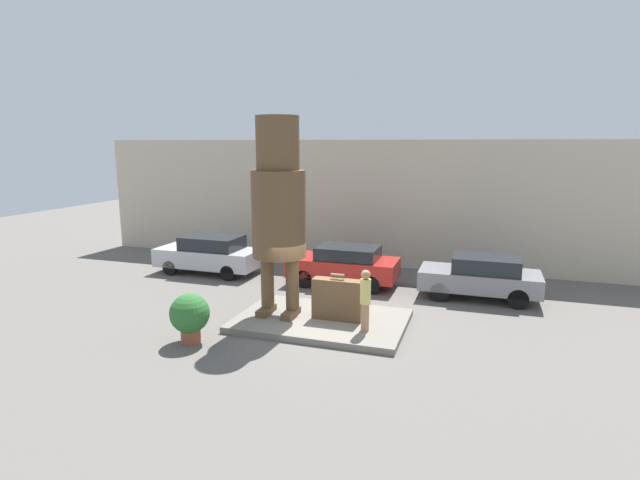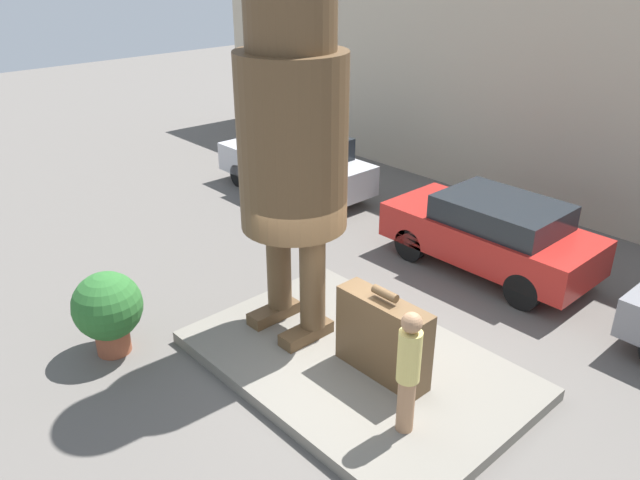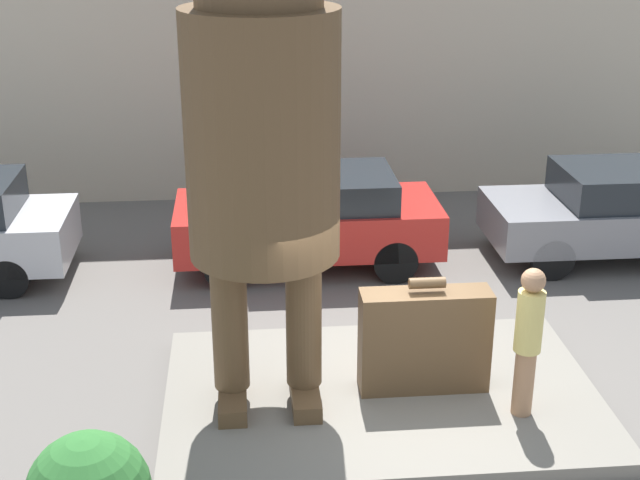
# 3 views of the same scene
# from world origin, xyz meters

# --- Properties ---
(ground_plane) EXTENTS (60.00, 60.00, 0.00)m
(ground_plane) POSITION_xyz_m (0.00, 0.00, 0.00)
(ground_plane) COLOR #605B56
(pedestal) EXTENTS (5.16, 3.43, 0.20)m
(pedestal) POSITION_xyz_m (0.00, 0.00, 0.10)
(pedestal) COLOR slate
(pedestal) RESTS_ON ground_plane
(building_backdrop) EXTENTS (28.00, 0.60, 5.65)m
(building_backdrop) POSITION_xyz_m (0.00, 8.17, 2.82)
(building_backdrop) COLOR beige
(building_backdrop) RESTS_ON ground_plane
(statue_figure) EXTENTS (1.65, 1.65, 6.10)m
(statue_figure) POSITION_xyz_m (-1.35, -0.06, 3.76)
(statue_figure) COLOR brown
(statue_figure) RESTS_ON pedestal
(giant_suitcase) EXTENTS (1.54, 0.43, 1.44)m
(giant_suitcase) POSITION_xyz_m (0.50, 0.04, 0.83)
(giant_suitcase) COLOR brown
(giant_suitcase) RESTS_ON pedestal
(tourist) EXTENTS (0.31, 0.31, 1.80)m
(tourist) POSITION_xyz_m (1.52, -0.62, 1.18)
(tourist) COLOR #A87A56
(tourist) RESTS_ON pedestal
(parked_car_silver) EXTENTS (4.43, 1.81, 1.63)m
(parked_car_silver) POSITION_xyz_m (-6.47, 4.32, 0.85)
(parked_car_silver) COLOR #B7B7BC
(parked_car_silver) RESTS_ON ground_plane
(parked_car_red) EXTENTS (4.25, 1.85, 1.57)m
(parked_car_red) POSITION_xyz_m (-0.50, 4.36, 0.84)
(parked_car_red) COLOR #B2231E
(parked_car_red) RESTS_ON ground_plane
(parked_car_grey) EXTENTS (4.17, 1.83, 1.56)m
(parked_car_grey) POSITION_xyz_m (4.61, 4.25, 0.83)
(parked_car_grey) COLOR gray
(parked_car_grey) RESTS_ON ground_plane
(planter_pot) EXTENTS (1.11, 1.11, 1.41)m
(planter_pot) POSITION_xyz_m (-3.01, -2.56, 0.81)
(planter_pot) COLOR brown
(planter_pot) RESTS_ON ground_plane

